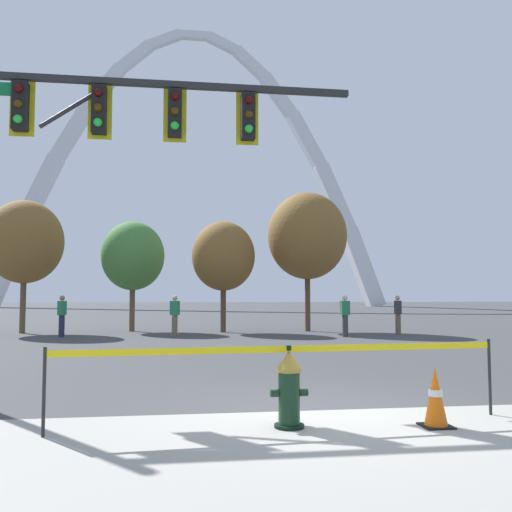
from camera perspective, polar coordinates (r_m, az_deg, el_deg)
ground_plane at (r=8.04m, az=6.56°, el=-15.49°), size 240.00×240.00×0.00m
fire_hydrant at (r=6.93m, az=3.39°, el=-13.45°), size 0.46×0.48×0.99m
caution_tape_barrier at (r=7.02m, az=3.05°, el=-11.39°), size 5.68×0.42×1.01m
traffic_cone_by_hydrant at (r=7.31m, az=17.91°, el=-13.63°), size 0.36×0.36×0.73m
traffic_signal_gantry at (r=10.98m, az=-18.06°, el=10.95°), size 7.82×0.44×6.00m
monument_arch at (r=78.72m, az=-6.51°, el=7.73°), size 55.03×2.22×39.44m
tree_far_left at (r=25.65m, az=-22.61°, el=1.34°), size 3.23×3.23×5.65m
tree_left_mid at (r=25.48m, az=-12.50°, el=-0.00°), size 2.80×2.80×4.90m
tree_center_left at (r=24.33m, az=-3.36°, el=-0.02°), size 2.76×2.76×4.83m
tree_center_right at (r=25.15m, az=5.27°, el=2.05°), size 3.56×3.56×6.22m
pedestrian_walking_left at (r=21.78m, az=9.12°, el=-6.04°), size 0.36×0.23×1.59m
pedestrian_standing_center at (r=21.84m, az=-8.33°, el=-6.05°), size 0.39×0.31×1.59m
pedestrian_walking_right at (r=22.71m, az=-19.27°, el=-5.79°), size 0.31×0.39×1.59m
pedestrian_near_trees at (r=23.52m, az=14.34°, el=-5.82°), size 0.22×0.35×1.59m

